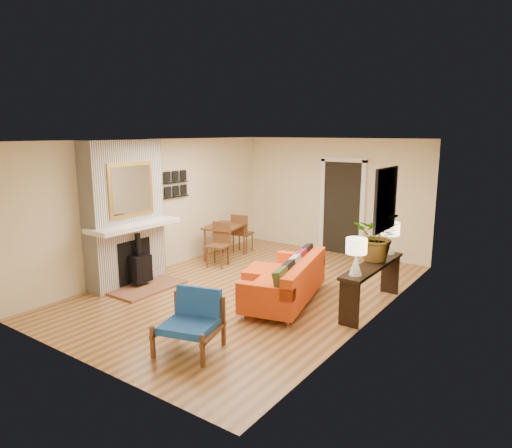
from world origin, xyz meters
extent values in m
plane|color=#B67C46|center=(0.00, 0.00, 0.00)|extent=(6.50, 6.50, 0.00)
plane|color=white|center=(0.00, 0.00, 2.60)|extent=(6.50, 6.50, 0.00)
plane|color=beige|center=(0.00, 3.25, 1.30)|extent=(4.50, 0.00, 4.50)
plane|color=beige|center=(0.00, -3.25, 1.30)|extent=(4.50, 0.00, 4.50)
plane|color=beige|center=(-2.25, 0.00, 1.30)|extent=(0.00, 6.50, 6.50)
plane|color=beige|center=(2.25, 0.00, 1.30)|extent=(0.00, 6.50, 6.50)
cube|color=black|center=(0.25, 3.22, 1.05)|extent=(0.88, 0.06, 2.10)
cube|color=white|center=(-0.24, 3.21, 1.05)|extent=(0.10, 0.08, 2.18)
cube|color=white|center=(0.74, 3.21, 1.05)|extent=(0.10, 0.08, 2.18)
cube|color=white|center=(0.25, 3.21, 2.13)|extent=(1.08, 0.08, 0.10)
cube|color=black|center=(2.22, 0.40, 1.75)|extent=(0.04, 0.85, 0.95)
cube|color=slate|center=(2.19, 0.40, 1.75)|extent=(0.01, 0.70, 0.80)
cube|color=black|center=(-2.21, 0.35, 1.42)|extent=(0.06, 0.95, 0.02)
cube|color=black|center=(-2.21, 0.35, 1.72)|extent=(0.06, 0.95, 0.02)
cube|color=white|center=(-2.04, -1.00, 1.86)|extent=(0.42, 1.50, 1.48)
cube|color=white|center=(-2.04, -1.00, 0.56)|extent=(0.42, 1.50, 1.12)
cube|color=white|center=(-1.79, -1.00, 1.12)|extent=(0.60, 1.68, 0.08)
cube|color=black|center=(-1.83, -1.00, 0.45)|extent=(0.03, 0.72, 0.78)
cube|color=brown|center=(-1.53, -1.00, 0.02)|extent=(0.75, 1.30, 0.04)
cube|color=black|center=(-1.71, -1.00, 0.34)|extent=(0.30, 0.36, 0.48)
cylinder|color=black|center=(-1.71, -1.00, 0.78)|extent=(0.10, 0.10, 0.40)
cube|color=gold|center=(-1.82, -1.00, 1.75)|extent=(0.04, 0.95, 0.95)
cube|color=silver|center=(-1.80, -1.00, 1.75)|extent=(0.01, 0.82, 0.82)
cylinder|color=silver|center=(0.69, -1.07, 0.05)|extent=(0.05, 0.05, 0.10)
cylinder|color=silver|center=(1.34, -0.91, 0.05)|extent=(0.05, 0.05, 0.10)
cylinder|color=silver|center=(0.26, 0.67, 0.05)|extent=(0.05, 0.05, 0.10)
cylinder|color=silver|center=(0.92, 0.83, 0.05)|extent=(0.05, 0.05, 0.10)
cube|color=#F45517|center=(0.80, -0.12, 0.24)|extent=(1.33, 2.17, 0.29)
cube|color=#F45517|center=(1.13, -0.04, 0.55)|extent=(0.67, 2.01, 0.34)
cube|color=#F45517|center=(1.02, -1.02, 0.48)|extent=(0.88, 0.38, 0.19)
cube|color=#F45517|center=(0.58, 0.78, 0.48)|extent=(0.88, 0.38, 0.19)
cube|color=#3F4E21|center=(1.18, -0.82, 0.60)|extent=(0.28, 0.42, 0.40)
cube|color=black|center=(1.09, -0.45, 0.60)|extent=(0.28, 0.42, 0.40)
cube|color=#A7A6A1|center=(1.00, -0.07, 0.60)|extent=(0.28, 0.42, 0.40)
cube|color=maroon|center=(0.92, 0.25, 0.60)|extent=(0.28, 0.42, 0.40)
cube|color=black|center=(0.83, 0.63, 0.60)|extent=(0.28, 0.42, 0.40)
cylinder|color=silver|center=(0.04, -0.15, 0.03)|extent=(0.04, 0.04, 0.06)
cylinder|color=silver|center=(0.62, 0.03, 0.03)|extent=(0.04, 0.04, 0.06)
cylinder|color=silver|center=(-0.14, 0.43, 0.03)|extent=(0.04, 0.04, 0.06)
cylinder|color=silver|center=(0.44, 0.60, 0.03)|extent=(0.04, 0.04, 0.06)
cube|color=#F45517|center=(0.24, 0.23, 0.22)|extent=(0.92, 0.92, 0.32)
cube|color=brown|center=(0.40, -2.39, 0.28)|extent=(0.24, 0.69, 0.05)
cube|color=brown|center=(0.49, -2.69, 0.21)|extent=(0.06, 0.06, 0.41)
cube|color=brown|center=(0.32, -2.09, 0.33)|extent=(0.06, 0.06, 0.66)
cube|color=brown|center=(1.05, -2.20, 0.28)|extent=(0.24, 0.69, 0.05)
cube|color=brown|center=(1.14, -2.50, 0.21)|extent=(0.06, 0.06, 0.41)
cube|color=brown|center=(0.97, -1.91, 0.33)|extent=(0.06, 0.06, 0.66)
cube|color=blue|center=(0.73, -2.30, 0.34)|extent=(0.76, 0.73, 0.09)
cube|color=blue|center=(0.65, -2.03, 0.56)|extent=(0.64, 0.32, 0.39)
cube|color=brown|center=(-1.65, 1.36, 0.72)|extent=(0.88, 1.10, 0.04)
cylinder|color=brown|center=(-1.82, 0.89, 0.35)|extent=(0.05, 0.05, 0.70)
cylinder|color=brown|center=(-1.29, 1.01, 0.35)|extent=(0.05, 0.05, 0.70)
cylinder|color=brown|center=(-2.01, 1.71, 0.35)|extent=(0.05, 0.05, 0.70)
cylinder|color=brown|center=(-1.48, 1.83, 0.35)|extent=(0.05, 0.05, 0.70)
cube|color=brown|center=(-1.37, 0.78, 0.44)|extent=(0.49, 0.49, 0.04)
cube|color=brown|center=(-1.41, 0.97, 0.68)|extent=(0.41, 0.13, 0.45)
cylinder|color=brown|center=(-1.49, 0.58, 0.21)|extent=(0.04, 0.04, 0.43)
cylinder|color=brown|center=(-1.17, 0.65, 0.21)|extent=(0.04, 0.04, 0.43)
cylinder|color=brown|center=(-1.57, 0.90, 0.21)|extent=(0.04, 0.04, 0.43)
cylinder|color=brown|center=(-1.24, 0.97, 0.21)|extent=(0.04, 0.04, 0.43)
cube|color=brown|center=(-1.65, 2.01, 0.44)|extent=(0.49, 0.49, 0.04)
cube|color=brown|center=(-1.60, 1.82, 0.68)|extent=(0.41, 0.13, 0.45)
cylinder|color=brown|center=(-1.77, 1.81, 0.21)|extent=(0.04, 0.04, 0.43)
cylinder|color=brown|center=(-1.45, 1.88, 0.21)|extent=(0.04, 0.04, 0.43)
cylinder|color=brown|center=(-1.84, 2.13, 0.21)|extent=(0.04, 0.04, 0.43)
cylinder|color=brown|center=(-1.52, 2.20, 0.21)|extent=(0.04, 0.04, 0.43)
cube|color=black|center=(2.07, 0.41, 0.70)|extent=(0.34, 1.85, 0.05)
cube|color=black|center=(2.07, -0.44, 0.34)|extent=(0.30, 0.04, 0.68)
cube|color=black|center=(2.07, 1.26, 0.34)|extent=(0.30, 0.04, 0.68)
cone|color=white|center=(2.07, -0.27, 0.88)|extent=(0.18, 0.18, 0.30)
cylinder|color=white|center=(2.07, -0.27, 1.05)|extent=(0.03, 0.03, 0.06)
cylinder|color=#FFEABF|center=(2.07, -0.27, 1.16)|extent=(0.30, 0.30, 0.22)
cone|color=white|center=(2.07, 1.15, 0.88)|extent=(0.18, 0.18, 0.30)
cylinder|color=white|center=(2.07, 1.15, 1.05)|extent=(0.03, 0.03, 0.06)
cylinder|color=#FFEABF|center=(2.07, 1.15, 1.16)|extent=(0.30, 0.30, 0.22)
imported|color=#1E5919|center=(2.06, 0.62, 1.13)|extent=(0.86, 0.79, 0.82)
camera|label=1|loc=(4.51, -6.19, 2.74)|focal=32.00mm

